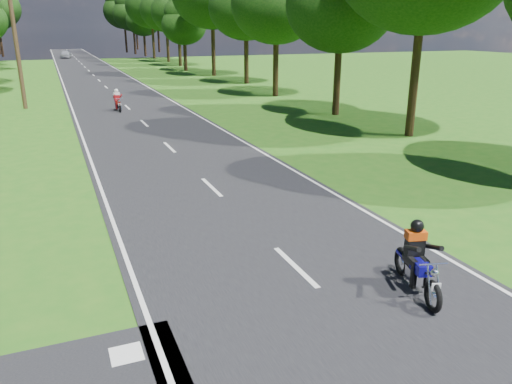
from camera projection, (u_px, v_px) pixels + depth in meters
name	position (u px, v px, depth m)	size (l,w,h in m)	color
ground	(345.00, 315.00, 8.92)	(160.00, 160.00, 0.00)	#235E15
main_road	(93.00, 75.00, 52.86)	(7.00, 140.00, 0.02)	black
road_markings	(94.00, 77.00, 51.16)	(7.40, 140.00, 0.01)	silver
telegraph_pole	(16.00, 41.00, 30.10)	(1.20, 0.26, 8.00)	#382616
rider_near_blue	(418.00, 258.00, 9.46)	(0.57, 1.70, 1.42)	#120D95
rider_far_red	(118.00, 100.00, 30.17)	(0.53, 1.59, 1.32)	#A21A0C
distant_car	(66.00, 54.00, 81.15)	(1.53, 3.79, 1.29)	silver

